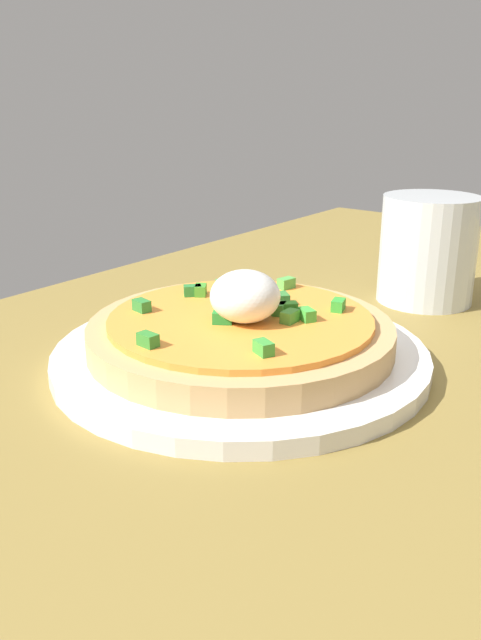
% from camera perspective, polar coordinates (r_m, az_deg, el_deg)
% --- Properties ---
extents(dining_table, '(1.21, 0.72, 0.03)m').
position_cam_1_polar(dining_table, '(0.41, 10.76, -9.43)').
color(dining_table, olive).
rests_on(dining_table, ground).
extents(plate, '(0.26, 0.26, 0.01)m').
position_cam_1_polar(plate, '(0.45, 0.00, -3.08)').
color(plate, white).
rests_on(plate, dining_table).
extents(pizza, '(0.21, 0.21, 0.06)m').
position_cam_1_polar(pizza, '(0.45, 0.01, -0.86)').
color(pizza, tan).
rests_on(pizza, plate).
extents(cup_near, '(0.08, 0.08, 0.09)m').
position_cam_1_polar(cup_near, '(0.60, 15.96, 5.49)').
color(cup_near, silver).
rests_on(cup_near, dining_table).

